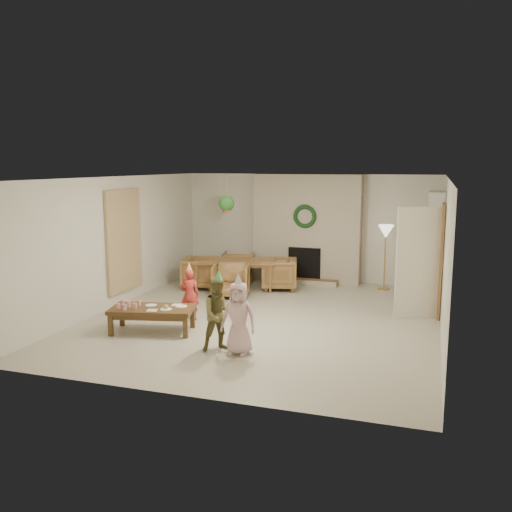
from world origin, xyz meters
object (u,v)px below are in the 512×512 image
at_px(dining_chair_right, 279,274).
at_px(coffee_table_top, 152,309).
at_px(child_red, 190,295).
at_px(child_plaid, 219,314).
at_px(child_pink, 239,318).
at_px(dining_chair_near, 231,281).
at_px(dining_chair_far, 239,267).
at_px(dining_table, 235,275).
at_px(dining_chair_left, 200,273).

xyz_separation_m(dining_chair_right, coffee_table_top, (-1.14, -3.64, 0.04)).
relative_size(dining_chair_right, coffee_table_top, 0.56).
relative_size(child_red, child_plaid, 0.84).
relative_size(child_plaid, child_pink, 1.03).
height_order(dining_chair_near, coffee_table_top, dining_chair_near).
bearing_deg(child_pink, child_plaid, 169.56).
height_order(dining_chair_near, dining_chair_right, same).
relative_size(dining_chair_far, child_plaid, 0.69).
bearing_deg(coffee_table_top, child_pink, -30.56).
distance_m(dining_table, child_red, 2.58).
bearing_deg(child_red, dining_chair_left, -87.18).
bearing_deg(child_red, dining_table, -104.73).
bearing_deg(dining_chair_far, dining_chair_right, 141.34).
height_order(coffee_table_top, child_pink, child_pink).
bearing_deg(child_plaid, dining_chair_left, 81.54).
height_order(dining_table, coffee_table_top, dining_table).
bearing_deg(child_plaid, coffee_table_top, 124.40).
xyz_separation_m(dining_chair_near, dining_chair_far, (-0.38, 1.52, 0.00)).
distance_m(dining_chair_near, child_red, 1.82).
bearing_deg(dining_chair_left, dining_chair_far, -45.00).
bearing_deg(coffee_table_top, child_plaid, -32.23).
relative_size(dining_chair_left, coffee_table_top, 0.56).
relative_size(dining_chair_left, child_plaid, 0.69).
xyz_separation_m(dining_chair_far, child_plaid, (1.38, -4.65, 0.20)).
relative_size(dining_chair_far, child_red, 0.83).
xyz_separation_m(dining_chair_near, child_red, (-0.09, -1.82, 0.11)).
bearing_deg(dining_chair_far, child_plaid, 92.52).
height_order(dining_chair_far, coffee_table_top, dining_chair_far).
bearing_deg(child_plaid, dining_table, 70.79).
distance_m(coffee_table_top, child_pink, 1.80).
xyz_separation_m(dining_table, dining_chair_left, (-0.76, -0.19, 0.03)).
bearing_deg(dining_chair_near, dining_chair_left, 135.00).
bearing_deg(coffee_table_top, dining_table, 73.96).
distance_m(dining_table, dining_chair_left, 0.78).
distance_m(child_plaid, child_pink, 0.33).
bearing_deg(child_plaid, child_pink, -46.54).
xyz_separation_m(dining_chair_near, coffee_table_top, (-0.38, -2.65, 0.04)).
relative_size(coffee_table_top, child_plaid, 1.23).
bearing_deg(dining_table, dining_chair_far, 90.00).
height_order(dining_chair_left, dining_chair_right, same).
bearing_deg(dining_chair_left, child_pink, -162.84).
bearing_deg(dining_chair_near, coffee_table_top, -112.16).
height_order(dining_table, child_red, child_red).
distance_m(dining_chair_far, child_plaid, 4.85).
xyz_separation_m(dining_table, dining_chair_near, (0.19, -0.76, 0.03)).
bearing_deg(dining_chair_right, dining_chair_left, -90.00).
xyz_separation_m(child_plaid, child_pink, (0.33, -0.06, -0.01)).
bearing_deg(dining_chair_far, coffee_table_top, 75.98).
xyz_separation_m(dining_chair_right, child_red, (-0.85, -2.81, 0.11)).
bearing_deg(child_plaid, dining_chair_near, 71.51).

